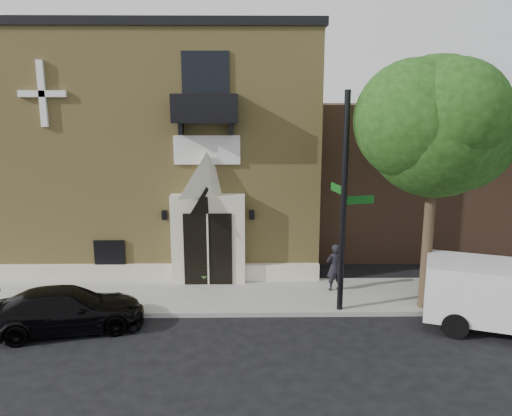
% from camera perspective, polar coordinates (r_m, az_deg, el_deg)
% --- Properties ---
extents(ground, '(120.00, 120.00, 0.00)m').
position_cam_1_polar(ground, '(15.85, -2.44, -12.39)').
color(ground, black).
rests_on(ground, ground).
extents(sidewalk, '(42.00, 3.00, 0.15)m').
position_cam_1_polar(sidewalk, '(17.20, 1.08, -10.05)').
color(sidewalk, gray).
rests_on(sidewalk, ground).
extents(church, '(12.20, 11.01, 9.30)m').
position_cam_1_polar(church, '(22.68, -9.61, 7.17)').
color(church, tan).
rests_on(church, ground).
extents(neighbour_building, '(18.00, 8.00, 6.40)m').
position_cam_1_polar(neighbour_building, '(26.30, 25.29, 3.71)').
color(neighbour_building, brown).
rests_on(neighbour_building, ground).
extents(street_tree_left, '(4.97, 4.38, 7.77)m').
position_cam_1_polar(street_tree_left, '(15.76, 20.13, 8.83)').
color(street_tree_left, '#38281C').
rests_on(street_tree_left, sidewalk).
extents(black_sedan, '(4.67, 2.74, 1.27)m').
position_cam_1_polar(black_sedan, '(15.82, -20.79, -10.79)').
color(black_sedan, black).
rests_on(black_sedan, ground).
extents(street_sign, '(1.20, 1.05, 6.75)m').
position_cam_1_polar(street_sign, '(15.27, 10.01, 0.50)').
color(street_sign, black).
rests_on(street_sign, sidewalk).
extents(fire_hydrant, '(0.41, 0.33, 0.72)m').
position_cam_1_polar(fire_hydrant, '(17.21, 22.75, -9.52)').
color(fire_hydrant, red).
rests_on(fire_hydrant, sidewalk).
extents(dumpster, '(2.26, 1.59, 1.35)m').
position_cam_1_polar(dumpster, '(17.67, 23.09, -7.83)').
color(dumpster, '#0E3414').
rests_on(dumpster, sidewalk).
extents(planter, '(0.67, 0.58, 0.74)m').
position_cam_1_polar(planter, '(18.16, -5.79, -7.38)').
color(planter, '#456B30').
rests_on(planter, sidewalk).
extents(pedestrian_near, '(0.69, 0.55, 1.64)m').
position_cam_1_polar(pedestrian_near, '(17.46, 8.97, -6.71)').
color(pedestrian_near, black).
rests_on(pedestrian_near, sidewalk).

